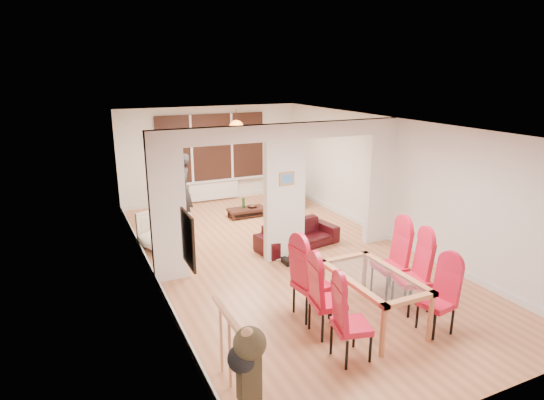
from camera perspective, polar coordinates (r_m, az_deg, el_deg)
floor at (r=8.95m, az=1.52°, el=-7.18°), size 5.00×9.00×0.01m
room_walls at (r=8.52m, az=1.59°, el=0.88°), size 5.00×9.00×2.60m
divider_wall at (r=8.52m, az=1.59°, el=0.88°), size 5.00×0.18×2.60m
bay_window_blinds at (r=12.52m, az=-7.57°, el=6.56°), size 3.00×0.08×1.80m
radiator at (r=12.74m, az=-7.32°, el=1.20°), size 1.40×0.08×0.50m
pendant_light at (r=11.46m, az=-4.49°, el=9.07°), size 0.36×0.36×0.36m
stair_newel at (r=5.31m, az=-5.15°, el=-18.11°), size 0.40×1.20×1.10m
wall_poster at (r=5.45m, az=-10.49°, el=-4.90°), size 0.04×0.52×0.67m
pillar_photo at (r=8.37m, az=1.90°, el=2.71°), size 0.30×0.03×0.25m
dining_table at (r=6.81m, az=12.50°, el=-11.98°), size 0.88×1.57×0.74m
dining_chair_la at (r=5.90m, az=9.99°, el=-14.62°), size 0.52×0.52×1.08m
dining_chair_lb at (r=6.37m, az=7.01°, el=-11.99°), size 0.50×0.50×1.09m
dining_chair_lc at (r=6.74m, az=5.05°, el=-9.93°), size 0.52×0.52×1.16m
dining_chair_ra at (r=6.76m, az=19.97°, el=-11.52°), size 0.47×0.47×1.01m
dining_chair_rb at (r=7.20m, az=17.19°, el=-8.98°), size 0.55×0.55×1.13m
dining_chair_rc at (r=7.55m, az=14.61°, el=-7.50°), size 0.51×0.51×1.16m
sofa at (r=9.38m, az=3.22°, el=-4.41°), size 1.85×0.99×0.51m
armchair at (r=9.54m, az=-13.40°, el=-3.69°), size 1.05×1.07×0.76m
person at (r=10.67m, az=-11.15°, el=1.19°), size 0.64×0.43×1.70m
television at (r=12.30m, az=2.75°, el=0.79°), size 1.04×0.44×0.60m
coffee_table at (r=11.33m, az=-3.18°, el=-1.58°), size 0.95×0.53×0.21m
bottle at (r=11.30m, az=-3.59°, el=-0.33°), size 0.07×0.07×0.28m
bowl at (r=11.36m, az=-2.48°, el=-0.82°), size 0.23×0.23×0.06m
shoes at (r=8.66m, az=2.26°, el=-7.64°), size 0.25×0.27×0.10m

